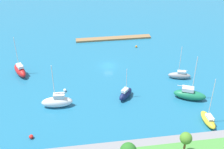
{
  "coord_description": "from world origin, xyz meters",
  "views": [
    {
      "loc": [
        9.84,
        73.62,
        41.57
      ],
      "look_at": [
        0.0,
        7.57,
        1.5
      ],
      "focal_mm": 47.2,
      "sensor_mm": 36.0,
      "label": 1
    }
  ],
  "objects_px": {
    "sailboat_gray_west_end": "(180,75)",
    "sailboat_green_inner_mooring": "(190,94)",
    "sailboat_white_outer_mooring": "(57,101)",
    "sailboat_yellow_by_breakwater": "(208,119)",
    "pier_dock": "(114,38)",
    "mooring_buoy_orange": "(136,46)",
    "park_tree_midwest": "(186,139)",
    "mooring_buoy_white": "(65,90)",
    "mooring_buoy_red": "(31,137)",
    "sailboat_navy_lone_south": "(126,94)",
    "sailboat_red_off_beacon": "(20,70)"
  },
  "relations": [
    {
      "from": "sailboat_white_outer_mooring",
      "to": "sailboat_yellow_by_breakwater",
      "type": "relative_size",
      "value": 1.0
    },
    {
      "from": "pier_dock",
      "to": "sailboat_navy_lone_south",
      "type": "relative_size",
      "value": 3.25
    },
    {
      "from": "park_tree_midwest",
      "to": "sailboat_navy_lone_south",
      "type": "bearing_deg",
      "value": -71.07
    },
    {
      "from": "pier_dock",
      "to": "sailboat_green_inner_mooring",
      "type": "relative_size",
      "value": 2.24
    },
    {
      "from": "sailboat_white_outer_mooring",
      "to": "mooring_buoy_red",
      "type": "relative_size",
      "value": 12.28
    },
    {
      "from": "sailboat_gray_west_end",
      "to": "sailboat_green_inner_mooring",
      "type": "xyz_separation_m",
      "value": [
        0.86,
        9.32,
        0.28
      ]
    },
    {
      "from": "mooring_buoy_red",
      "to": "sailboat_gray_west_end",
      "type": "bearing_deg",
      "value": -154.6
    },
    {
      "from": "sailboat_gray_west_end",
      "to": "mooring_buoy_orange",
      "type": "distance_m",
      "value": 21.7
    },
    {
      "from": "sailboat_white_outer_mooring",
      "to": "mooring_buoy_orange",
      "type": "height_order",
      "value": "sailboat_white_outer_mooring"
    },
    {
      "from": "pier_dock",
      "to": "sailboat_navy_lone_south",
      "type": "xyz_separation_m",
      "value": [
        2.38,
        34.62,
        0.85
      ]
    },
    {
      "from": "sailboat_white_outer_mooring",
      "to": "sailboat_green_inner_mooring",
      "type": "relative_size",
      "value": 0.95
    },
    {
      "from": "sailboat_red_off_beacon",
      "to": "mooring_buoy_white",
      "type": "xyz_separation_m",
      "value": [
        -11.94,
        10.1,
        -1.03
      ]
    },
    {
      "from": "sailboat_white_outer_mooring",
      "to": "sailboat_green_inner_mooring",
      "type": "bearing_deg",
      "value": 179.49
    },
    {
      "from": "pier_dock",
      "to": "mooring_buoy_white",
      "type": "relative_size",
      "value": 33.78
    },
    {
      "from": "sailboat_navy_lone_south",
      "to": "mooring_buoy_red",
      "type": "height_order",
      "value": "sailboat_navy_lone_south"
    },
    {
      "from": "sailboat_yellow_by_breakwater",
      "to": "mooring_buoy_white",
      "type": "xyz_separation_m",
      "value": [
        30.23,
        -16.7,
        -0.58
      ]
    },
    {
      "from": "sailboat_yellow_by_breakwater",
      "to": "mooring_buoy_orange",
      "type": "xyz_separation_m",
      "value": [
        7.04,
        -38.92,
        -0.63
      ]
    },
    {
      "from": "sailboat_white_outer_mooring",
      "to": "sailboat_navy_lone_south",
      "type": "distance_m",
      "value": 16.26
    },
    {
      "from": "sailboat_white_outer_mooring",
      "to": "sailboat_yellow_by_breakwater",
      "type": "xyz_separation_m",
      "value": [
        -31.96,
        10.74,
        -0.46
      ]
    },
    {
      "from": "mooring_buoy_red",
      "to": "mooring_buoy_white",
      "type": "bearing_deg",
      "value": -113.36
    },
    {
      "from": "sailboat_yellow_by_breakwater",
      "to": "mooring_buoy_red",
      "type": "height_order",
      "value": "sailboat_yellow_by_breakwater"
    },
    {
      "from": "mooring_buoy_orange",
      "to": "mooring_buoy_red",
      "type": "xyz_separation_m",
      "value": [
        30.09,
        38.17,
        0.12
      ]
    },
    {
      "from": "mooring_buoy_red",
      "to": "sailboat_red_off_beacon",
      "type": "bearing_deg",
      "value": -79.03
    },
    {
      "from": "park_tree_midwest",
      "to": "mooring_buoy_red",
      "type": "distance_m",
      "value": 30.22
    },
    {
      "from": "park_tree_midwest",
      "to": "sailboat_gray_west_end",
      "type": "height_order",
      "value": "sailboat_gray_west_end"
    },
    {
      "from": "sailboat_green_inner_mooring",
      "to": "mooring_buoy_orange",
      "type": "xyz_separation_m",
      "value": [
        6.4,
        -29.76,
        -0.95
      ]
    },
    {
      "from": "sailboat_green_inner_mooring",
      "to": "mooring_buoy_red",
      "type": "bearing_deg",
      "value": -143.02
    },
    {
      "from": "park_tree_midwest",
      "to": "mooring_buoy_red",
      "type": "height_order",
      "value": "park_tree_midwest"
    },
    {
      "from": "park_tree_midwest",
      "to": "sailboat_white_outer_mooring",
      "type": "xyz_separation_m",
      "value": [
        23.23,
        -19.38,
        -3.32
      ]
    },
    {
      "from": "sailboat_white_outer_mooring",
      "to": "mooring_buoy_white",
      "type": "distance_m",
      "value": 6.29
    },
    {
      "from": "sailboat_green_inner_mooring",
      "to": "mooring_buoy_white",
      "type": "height_order",
      "value": "sailboat_green_inner_mooring"
    },
    {
      "from": "mooring_buoy_orange",
      "to": "mooring_buoy_red",
      "type": "bearing_deg",
      "value": 51.76
    },
    {
      "from": "park_tree_midwest",
      "to": "sailboat_red_off_beacon",
      "type": "xyz_separation_m",
      "value": [
        33.45,
        -35.44,
        -3.32
      ]
    },
    {
      "from": "sailboat_red_off_beacon",
      "to": "mooring_buoy_orange",
      "type": "height_order",
      "value": "sailboat_red_off_beacon"
    },
    {
      "from": "mooring_buoy_orange",
      "to": "park_tree_midwest",
      "type": "bearing_deg",
      "value": 87.97
    },
    {
      "from": "sailboat_gray_west_end",
      "to": "mooring_buoy_orange",
      "type": "bearing_deg",
      "value": -55.66
    },
    {
      "from": "mooring_buoy_orange",
      "to": "sailboat_gray_west_end",
      "type": "bearing_deg",
      "value": 109.54
    },
    {
      "from": "sailboat_gray_west_end",
      "to": "sailboat_yellow_by_breakwater",
      "type": "distance_m",
      "value": 18.48
    },
    {
      "from": "mooring_buoy_orange",
      "to": "mooring_buoy_white",
      "type": "xyz_separation_m",
      "value": [
        23.19,
        22.22,
        0.05
      ]
    },
    {
      "from": "pier_dock",
      "to": "mooring_buoy_orange",
      "type": "bearing_deg",
      "value": 130.11
    },
    {
      "from": "sailboat_yellow_by_breakwater",
      "to": "mooring_buoy_red",
      "type": "relative_size",
      "value": 12.34
    },
    {
      "from": "sailboat_white_outer_mooring",
      "to": "sailboat_gray_west_end",
      "type": "bearing_deg",
      "value": -164.09
    },
    {
      "from": "sailboat_gray_west_end",
      "to": "sailboat_yellow_by_breakwater",
      "type": "bearing_deg",
      "value": 104.13
    },
    {
      "from": "park_tree_midwest",
      "to": "mooring_buoy_orange",
      "type": "relative_size",
      "value": 7.28
    },
    {
      "from": "sailboat_gray_west_end",
      "to": "sailboat_green_inner_mooring",
      "type": "distance_m",
      "value": 9.36
    },
    {
      "from": "sailboat_white_outer_mooring",
      "to": "sailboat_yellow_by_breakwater",
      "type": "bearing_deg",
      "value": 163.82
    },
    {
      "from": "pier_dock",
      "to": "sailboat_gray_west_end",
      "type": "relative_size",
      "value": 2.74
    },
    {
      "from": "sailboat_red_off_beacon",
      "to": "mooring_buoy_white",
      "type": "relative_size",
      "value": 14.39
    },
    {
      "from": "sailboat_yellow_by_breakwater",
      "to": "park_tree_midwest",
      "type": "bearing_deg",
      "value": 133.91
    },
    {
      "from": "park_tree_midwest",
      "to": "mooring_buoy_white",
      "type": "xyz_separation_m",
      "value": [
        21.5,
        -25.34,
        -4.35
      ]
    }
  ]
}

